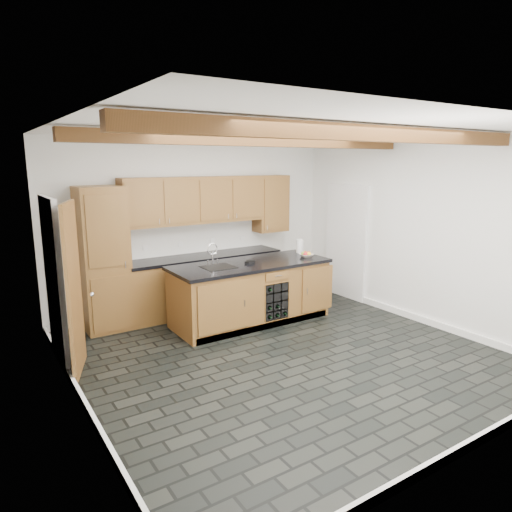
{
  "coord_description": "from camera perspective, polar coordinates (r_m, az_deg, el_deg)",
  "views": [
    {
      "loc": [
        -3.31,
        -4.42,
        2.43
      ],
      "look_at": [
        0.08,
        0.8,
        1.15
      ],
      "focal_mm": 32.0,
      "sensor_mm": 36.0,
      "label": 1
    }
  ],
  "objects": [
    {
      "name": "island",
      "position": [
        7.03,
        -0.58,
        -4.56
      ],
      "size": [
        2.48,
        0.96,
        0.93
      ],
      "color": "olive",
      "rests_on": "ground"
    },
    {
      "name": "back_cabinetry",
      "position": [
        7.41,
        -9.01,
        0.24
      ],
      "size": [
        3.65,
        0.62,
        2.2
      ],
      "color": "olive",
      "rests_on": "ground"
    },
    {
      "name": "paper_towel",
      "position": [
        7.71,
        5.48,
        1.26
      ],
      "size": [
        0.11,
        0.11,
        0.23
      ],
      "primitive_type": "cylinder",
      "color": "white",
      "rests_on": "island"
    },
    {
      "name": "room_shell",
      "position": [
        5.97,
        0.11,
        2.97
      ],
      "size": [
        5.01,
        5.0,
        5.0
      ],
      "color": "white",
      "rests_on": "ground"
    },
    {
      "name": "fruit_cluster",
      "position": [
        7.37,
        6.3,
        0.29
      ],
      "size": [
        0.16,
        0.17,
        0.07
      ],
      "color": "red",
      "rests_on": "fruit_bowl"
    },
    {
      "name": "mug",
      "position": [
        7.04,
        -15.67,
        -0.68
      ],
      "size": [
        0.12,
        0.12,
        0.1
      ],
      "primitive_type": "imported",
      "rotation": [
        0.0,
        0.0,
        -0.24
      ],
      "color": "white",
      "rests_on": "back_cabinetry"
    },
    {
      "name": "kitchen_scale",
      "position": [
        6.89,
        -0.77,
        -0.72
      ],
      "size": [
        0.18,
        0.14,
        0.05
      ],
      "rotation": [
        0.0,
        0.0,
        0.4
      ],
      "color": "black",
      "rests_on": "island"
    },
    {
      "name": "ground",
      "position": [
        6.03,
        3.62,
        -12.11
      ],
      "size": [
        5.0,
        5.0,
        0.0
      ],
      "primitive_type": "plane",
      "color": "black",
      "rests_on": "ground"
    },
    {
      "name": "fruit_bowl",
      "position": [
        7.37,
        6.29,
        0.07
      ],
      "size": [
        0.26,
        0.26,
        0.05
      ],
      "primitive_type": "imported",
      "rotation": [
        0.0,
        0.0,
        -0.2
      ],
      "color": "beige",
      "rests_on": "island"
    },
    {
      "name": "faucet",
      "position": [
        6.68,
        -4.85,
        -1.05
      ],
      "size": [
        0.45,
        0.4,
        0.34
      ],
      "color": "black",
      "rests_on": "island"
    }
  ]
}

